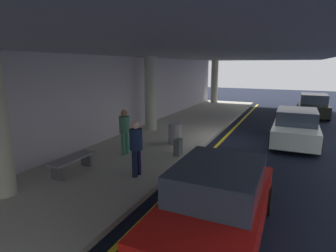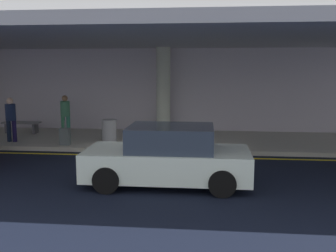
{
  "view_description": "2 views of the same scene",
  "coord_description": "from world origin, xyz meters",
  "px_view_note": "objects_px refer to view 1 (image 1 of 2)",
  "views": [
    {
      "loc": [
        -12.19,
        -2.23,
        3.4
      ],
      "look_at": [
        -1.81,
        2.53,
        0.86
      ],
      "focal_mm": 29.45,
      "sensor_mm": 36.0,
      "label": 1
    },
    {
      "loc": [
        1.78,
        -11.68,
        2.91
      ],
      "look_at": [
        0.47,
        1.53,
        0.89
      ],
      "focal_mm": 40.48,
      "sensor_mm": 36.0,
      "label": 2
    }
  ],
  "objects_px": {
    "support_column_center": "(151,94)",
    "trash_bin_steel": "(175,133)",
    "car_black": "(313,106)",
    "car_red": "(216,203)",
    "traveler_with_luggage": "(125,129)",
    "support_column_right_mid": "(214,81)",
    "suitcase_upright_primary": "(178,147)",
    "bench_metal": "(72,161)",
    "car_white": "(296,127)",
    "person_waiting_for_ride": "(136,145)"
  },
  "relations": [
    {
      "from": "support_column_center",
      "to": "trash_bin_steel",
      "type": "distance_m",
      "value": 3.13
    },
    {
      "from": "car_black",
      "to": "car_red",
      "type": "bearing_deg",
      "value": -11.01
    },
    {
      "from": "support_column_center",
      "to": "traveler_with_luggage",
      "type": "height_order",
      "value": "support_column_center"
    },
    {
      "from": "support_column_right_mid",
      "to": "trash_bin_steel",
      "type": "relative_size",
      "value": 4.29
    },
    {
      "from": "suitcase_upright_primary",
      "to": "bench_metal",
      "type": "distance_m",
      "value": 3.68
    },
    {
      "from": "car_white",
      "to": "traveler_with_luggage",
      "type": "xyz_separation_m",
      "value": [
        -4.82,
        5.72,
        0.4
      ]
    },
    {
      "from": "traveler_with_luggage",
      "to": "trash_bin_steel",
      "type": "height_order",
      "value": "traveler_with_luggage"
    },
    {
      "from": "car_red",
      "to": "car_black",
      "type": "distance_m",
      "value": 16.01
    },
    {
      "from": "car_black",
      "to": "traveler_with_luggage",
      "type": "relative_size",
      "value": 2.44
    },
    {
      "from": "car_red",
      "to": "car_black",
      "type": "bearing_deg",
      "value": -5.78
    },
    {
      "from": "traveler_with_luggage",
      "to": "trash_bin_steel",
      "type": "xyz_separation_m",
      "value": [
        2.12,
        -1.1,
        -0.54
      ]
    },
    {
      "from": "bench_metal",
      "to": "trash_bin_steel",
      "type": "height_order",
      "value": "trash_bin_steel"
    },
    {
      "from": "traveler_with_luggage",
      "to": "suitcase_upright_primary",
      "type": "height_order",
      "value": "traveler_with_luggage"
    },
    {
      "from": "car_black",
      "to": "trash_bin_steel",
      "type": "height_order",
      "value": "car_black"
    },
    {
      "from": "car_red",
      "to": "person_waiting_for_ride",
      "type": "height_order",
      "value": "person_waiting_for_ride"
    },
    {
      "from": "support_column_center",
      "to": "car_red",
      "type": "distance_m",
      "value": 9.08
    },
    {
      "from": "car_white",
      "to": "car_red",
      "type": "distance_m",
      "value": 8.23
    },
    {
      "from": "car_white",
      "to": "car_black",
      "type": "height_order",
      "value": "same"
    },
    {
      "from": "support_column_center",
      "to": "car_black",
      "type": "relative_size",
      "value": 0.89
    },
    {
      "from": "traveler_with_luggage",
      "to": "suitcase_upright_primary",
      "type": "distance_m",
      "value": 2.07
    },
    {
      "from": "support_column_right_mid",
      "to": "car_black",
      "type": "bearing_deg",
      "value": -113.74
    },
    {
      "from": "person_waiting_for_ride",
      "to": "suitcase_upright_primary",
      "type": "bearing_deg",
      "value": -47.9
    },
    {
      "from": "support_column_right_mid",
      "to": "car_white",
      "type": "height_order",
      "value": "support_column_right_mid"
    },
    {
      "from": "car_red",
      "to": "suitcase_upright_primary",
      "type": "distance_m",
      "value": 4.66
    },
    {
      "from": "support_column_center",
      "to": "car_red",
      "type": "relative_size",
      "value": 0.89
    },
    {
      "from": "traveler_with_luggage",
      "to": "car_red",
      "type": "bearing_deg",
      "value": -77.16
    },
    {
      "from": "car_red",
      "to": "person_waiting_for_ride",
      "type": "xyz_separation_m",
      "value": [
        1.71,
        2.87,
        0.4
      ]
    },
    {
      "from": "person_waiting_for_ride",
      "to": "traveler_with_luggage",
      "type": "bearing_deg",
      "value": 4.76
    },
    {
      "from": "support_column_right_mid",
      "to": "trash_bin_steel",
      "type": "distance_m",
      "value": 14.07
    },
    {
      "from": "support_column_center",
      "to": "bench_metal",
      "type": "distance_m",
      "value": 6.32
    },
    {
      "from": "car_black",
      "to": "car_white",
      "type": "bearing_deg",
      "value": -9.89
    },
    {
      "from": "support_column_right_mid",
      "to": "car_red",
      "type": "distance_m",
      "value": 20.01
    },
    {
      "from": "bench_metal",
      "to": "car_white",
      "type": "bearing_deg",
      "value": -41.63
    },
    {
      "from": "suitcase_upright_primary",
      "to": "trash_bin_steel",
      "type": "distance_m",
      "value": 1.64
    },
    {
      "from": "support_column_center",
      "to": "car_white",
      "type": "relative_size",
      "value": 0.89
    },
    {
      "from": "support_column_center",
      "to": "suitcase_upright_primary",
      "type": "bearing_deg",
      "value": -138.81
    },
    {
      "from": "suitcase_upright_primary",
      "to": "support_column_center",
      "type": "bearing_deg",
      "value": 64.59
    },
    {
      "from": "car_black",
      "to": "trash_bin_steel",
      "type": "distance_m",
      "value": 11.85
    },
    {
      "from": "trash_bin_steel",
      "to": "person_waiting_for_ride",
      "type": "bearing_deg",
      "value": -174.63
    },
    {
      "from": "car_black",
      "to": "suitcase_upright_primary",
      "type": "distance_m",
      "value": 12.84
    },
    {
      "from": "suitcase_upright_primary",
      "to": "support_column_right_mid",
      "type": "bearing_deg",
      "value": 34.06
    },
    {
      "from": "car_black",
      "to": "support_column_right_mid",
      "type": "bearing_deg",
      "value": -115.98
    },
    {
      "from": "person_waiting_for_ride",
      "to": "trash_bin_steel",
      "type": "height_order",
      "value": "person_waiting_for_ride"
    },
    {
      "from": "car_white",
      "to": "car_red",
      "type": "height_order",
      "value": "same"
    },
    {
      "from": "car_black",
      "to": "suitcase_upright_primary",
      "type": "height_order",
      "value": "car_black"
    },
    {
      "from": "support_column_right_mid",
      "to": "support_column_center",
      "type": "bearing_deg",
      "value": 180.0
    },
    {
      "from": "person_waiting_for_ride",
      "to": "support_column_center",
      "type": "bearing_deg",
      "value": -13.53
    },
    {
      "from": "support_column_center",
      "to": "bench_metal",
      "type": "xyz_separation_m",
      "value": [
        -6.12,
        -0.53,
        -1.47
      ]
    },
    {
      "from": "suitcase_upright_primary",
      "to": "bench_metal",
      "type": "bearing_deg",
      "value": 163.75
    },
    {
      "from": "support_column_center",
      "to": "car_white",
      "type": "xyz_separation_m",
      "value": [
        0.87,
        -6.74,
        -1.26
      ]
    }
  ]
}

